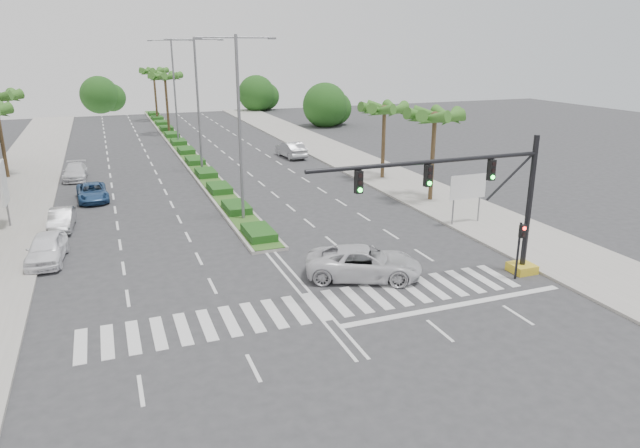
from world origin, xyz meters
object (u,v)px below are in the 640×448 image
object	(u,v)px
car_parked_a	(47,249)
car_crossing	(364,263)
car_parked_c	(92,192)
car_parked_b	(61,219)
car_parked_d	(75,172)
car_right	(291,150)

from	to	relation	value
car_parked_a	car_crossing	distance (m)	17.31
car_parked_c	car_crossing	bearing A→B (deg)	-62.08
car_parked_b	car_parked_c	size ratio (longest dim) A/B	0.85
car_parked_a	car_parked_d	distance (m)	21.05
car_parked_b	car_parked_c	distance (m)	7.08
car_parked_a	car_parked_b	xyz separation A→B (m)	(0.48, 6.03, -0.12)
car_crossing	car_parked_d	bearing A→B (deg)	50.28
car_parked_c	car_crossing	distance (m)	24.69
car_parked_d	car_right	world-z (taller)	car_right
car_parked_b	car_parked_c	xyz separation A→B (m)	(1.86, 6.83, -0.01)
car_parked_d	car_crossing	bearing A→B (deg)	-61.21
car_crossing	car_right	size ratio (longest dim) A/B	1.18
car_parked_d	car_crossing	distance (m)	32.54
car_parked_a	car_parked_d	world-z (taller)	car_parked_a
car_parked_b	car_parked_d	size ratio (longest dim) A/B	0.86
car_parked_c	car_crossing	size ratio (longest dim) A/B	0.79
car_parked_a	car_parked_c	xyz separation A→B (m)	(2.34, 12.85, -0.13)
car_parked_c	car_parked_d	distance (m)	8.30
car_parked_b	car_parked_d	bearing A→B (deg)	91.83
car_parked_a	car_parked_d	xyz separation A→B (m)	(0.94, 21.03, -0.10)
car_crossing	car_right	bearing A→B (deg)	12.55
car_parked_b	car_parked_a	bearing A→B (deg)	-90.90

